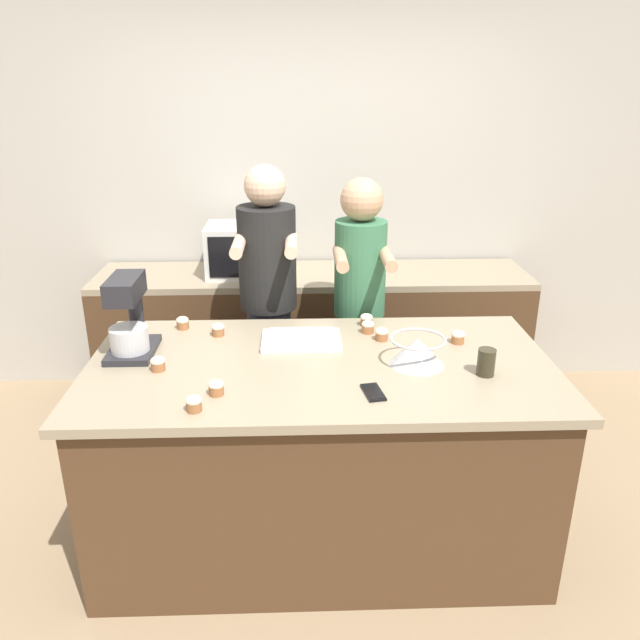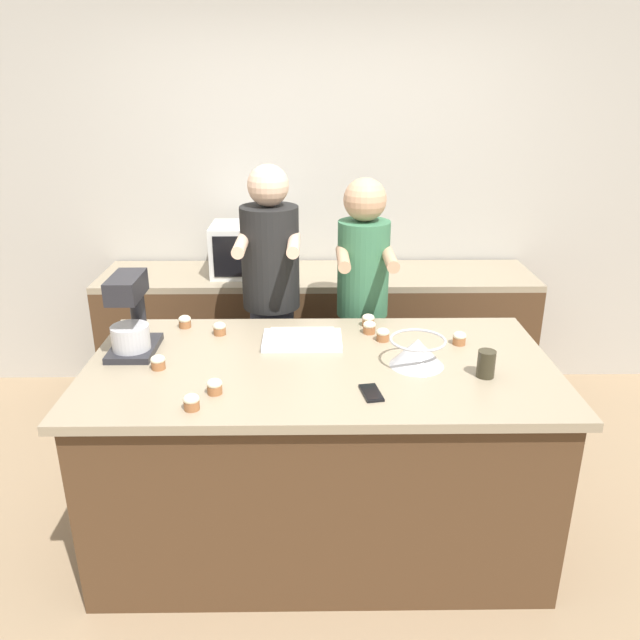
{
  "view_description": "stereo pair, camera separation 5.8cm",
  "coord_description": "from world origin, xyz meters",
  "px_view_note": "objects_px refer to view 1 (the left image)",
  "views": [
    {
      "loc": [
        -0.09,
        -2.49,
        2.1
      ],
      "look_at": [
        0.0,
        0.05,
        1.1
      ],
      "focal_mm": 35.0,
      "sensor_mm": 36.0,
      "label": 1
    },
    {
      "loc": [
        -0.03,
        -2.49,
        2.1
      ],
      "look_at": [
        0.0,
        0.05,
        1.1
      ],
      "focal_mm": 35.0,
      "sensor_mm": 36.0,
      "label": 2
    }
  ],
  "objects_px": {
    "person_right": "(359,311)",
    "cupcake_1": "(216,387)",
    "cupcake_8": "(158,364)",
    "cupcake_4": "(194,403)",
    "person_left": "(269,309)",
    "cupcake_5": "(458,337)",
    "mixing_bowl": "(417,350)",
    "cupcake_3": "(368,327)",
    "microwave_oven": "(243,250)",
    "cupcake_6": "(218,329)",
    "drinking_glass": "(486,362)",
    "stand_mixer": "(129,320)",
    "baking_tray": "(301,339)",
    "cupcake_0": "(183,322)",
    "cupcake_2": "(382,334)",
    "cupcake_7": "(366,320)",
    "cell_phone": "(373,392)"
  },
  "relations": [
    {
      "from": "person_right",
      "to": "cupcake_1",
      "type": "height_order",
      "value": "person_right"
    },
    {
      "from": "cupcake_8",
      "to": "cupcake_4",
      "type": "bearing_deg",
      "value": -59.72
    },
    {
      "from": "person_left",
      "to": "cupcake_5",
      "type": "height_order",
      "value": "person_left"
    },
    {
      "from": "mixing_bowl",
      "to": "cupcake_3",
      "type": "xyz_separation_m",
      "value": [
        -0.18,
        0.37,
        -0.03
      ]
    },
    {
      "from": "person_right",
      "to": "microwave_oven",
      "type": "relative_size",
      "value": 3.58
    },
    {
      "from": "person_right",
      "to": "cupcake_1",
      "type": "xyz_separation_m",
      "value": [
        -0.67,
        -1.04,
        0.07
      ]
    },
    {
      "from": "person_left",
      "to": "cupcake_5",
      "type": "xyz_separation_m",
      "value": [
        0.92,
        -0.56,
        0.06
      ]
    },
    {
      "from": "cupcake_4",
      "to": "cupcake_6",
      "type": "relative_size",
      "value": 1.0
    },
    {
      "from": "cupcake_3",
      "to": "cupcake_4",
      "type": "xyz_separation_m",
      "value": [
        -0.74,
        -0.74,
        0.0
      ]
    },
    {
      "from": "drinking_glass",
      "to": "cupcake_6",
      "type": "bearing_deg",
      "value": 158.17
    },
    {
      "from": "cupcake_3",
      "to": "cupcake_4",
      "type": "height_order",
      "value": "same"
    },
    {
      "from": "stand_mixer",
      "to": "baking_tray",
      "type": "relative_size",
      "value": 0.98
    },
    {
      "from": "baking_tray",
      "to": "microwave_oven",
      "type": "distance_m",
      "value": 1.23
    },
    {
      "from": "person_left",
      "to": "cupcake_4",
      "type": "xyz_separation_m",
      "value": [
        -0.23,
        -1.17,
        0.06
      ]
    },
    {
      "from": "person_right",
      "to": "microwave_oven",
      "type": "xyz_separation_m",
      "value": [
        -0.69,
        0.64,
        0.19
      ]
    },
    {
      "from": "mixing_bowl",
      "to": "cupcake_6",
      "type": "relative_size",
      "value": 3.88
    },
    {
      "from": "cupcake_1",
      "to": "cupcake_5",
      "type": "distance_m",
      "value": 1.18
    },
    {
      "from": "person_right",
      "to": "drinking_glass",
      "type": "xyz_separation_m",
      "value": [
        0.45,
        -0.9,
        0.1
      ]
    },
    {
      "from": "person_right",
      "to": "drinking_glass",
      "type": "height_order",
      "value": "person_right"
    },
    {
      "from": "drinking_glass",
      "to": "cupcake_0",
      "type": "xyz_separation_m",
      "value": [
        -1.37,
        0.57,
        -0.03
      ]
    },
    {
      "from": "person_right",
      "to": "cupcake_2",
      "type": "xyz_separation_m",
      "value": [
        0.06,
        -0.51,
        0.07
      ]
    },
    {
      "from": "stand_mixer",
      "to": "cupcake_6",
      "type": "xyz_separation_m",
      "value": [
        0.36,
        0.2,
        -0.13
      ]
    },
    {
      "from": "drinking_glass",
      "to": "cupcake_7",
      "type": "height_order",
      "value": "drinking_glass"
    },
    {
      "from": "baking_tray",
      "to": "drinking_glass",
      "type": "bearing_deg",
      "value": -25.44
    },
    {
      "from": "baking_tray",
      "to": "cupcake_7",
      "type": "height_order",
      "value": "cupcake_7"
    },
    {
      "from": "mixing_bowl",
      "to": "microwave_oven",
      "type": "xyz_separation_m",
      "value": [
        -0.87,
        1.43,
        0.08
      ]
    },
    {
      "from": "baking_tray",
      "to": "stand_mixer",
      "type": "bearing_deg",
      "value": -172.99
    },
    {
      "from": "cell_phone",
      "to": "cupcake_7",
      "type": "bearing_deg",
      "value": 86.17
    },
    {
      "from": "baking_tray",
      "to": "cupcake_8",
      "type": "xyz_separation_m",
      "value": [
        -0.62,
        -0.28,
        0.01
      ]
    },
    {
      "from": "person_left",
      "to": "cupcake_0",
      "type": "height_order",
      "value": "person_left"
    },
    {
      "from": "mixing_bowl",
      "to": "stand_mixer",
      "type": "bearing_deg",
      "value": 172.8
    },
    {
      "from": "mixing_bowl",
      "to": "cupcake_0",
      "type": "relative_size",
      "value": 3.88
    },
    {
      "from": "cupcake_4",
      "to": "cupcake_7",
      "type": "bearing_deg",
      "value": 48.62
    },
    {
      "from": "drinking_glass",
      "to": "person_right",
      "type": "bearing_deg",
      "value": 116.47
    },
    {
      "from": "person_right",
      "to": "cell_phone",
      "type": "distance_m",
      "value": 1.05
    },
    {
      "from": "person_left",
      "to": "cupcake_5",
      "type": "distance_m",
      "value": 1.08
    },
    {
      "from": "drinking_glass",
      "to": "cupcake_7",
      "type": "distance_m",
      "value": 0.73
    },
    {
      "from": "person_left",
      "to": "cupcake_1",
      "type": "distance_m",
      "value": 1.05
    },
    {
      "from": "cupcake_7",
      "to": "cupcake_3",
      "type": "bearing_deg",
      "value": -91.5
    },
    {
      "from": "stand_mixer",
      "to": "cupcake_2",
      "type": "xyz_separation_m",
      "value": [
        1.15,
        0.11,
        -0.13
      ]
    },
    {
      "from": "cupcake_5",
      "to": "cupcake_4",
      "type": "bearing_deg",
      "value": -152.34
    },
    {
      "from": "microwave_oven",
      "to": "cupcake_7",
      "type": "bearing_deg",
      "value": -54.18
    },
    {
      "from": "cupcake_1",
      "to": "cupcake_5",
      "type": "relative_size",
      "value": 1.0
    },
    {
      "from": "baking_tray",
      "to": "drinking_glass",
      "type": "relative_size",
      "value": 3.22
    },
    {
      "from": "cell_phone",
      "to": "cupcake_7",
      "type": "relative_size",
      "value": 2.43
    },
    {
      "from": "cupcake_1",
      "to": "cupcake_6",
      "type": "height_order",
      "value": "same"
    },
    {
      "from": "stand_mixer",
      "to": "cupcake_8",
      "type": "xyz_separation_m",
      "value": [
        0.15,
        -0.18,
        -0.13
      ]
    },
    {
      "from": "baking_tray",
      "to": "cell_phone",
      "type": "height_order",
      "value": "baking_tray"
    },
    {
      "from": "cupcake_8",
      "to": "mixing_bowl",
      "type": "bearing_deg",
      "value": 1.13
    },
    {
      "from": "cupcake_5",
      "to": "cupcake_6",
      "type": "height_order",
      "value": "same"
    }
  ]
}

